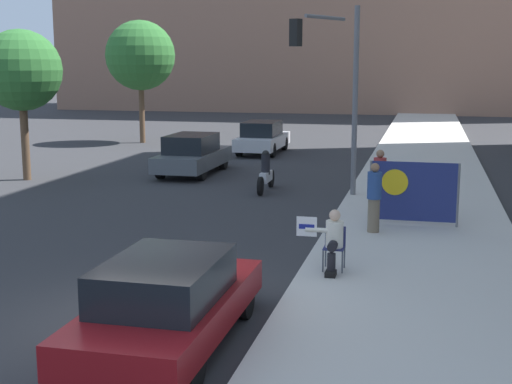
{
  "coord_description": "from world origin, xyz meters",
  "views": [
    {
      "loc": [
        4.37,
        -10.18,
        4.12
      ],
      "look_at": [
        0.78,
        4.8,
        1.33
      ],
      "focal_mm": 50.0,
      "sensor_mm": 36.0,
      "label": 1
    }
  ],
  "objects_px": {
    "pedestrian_behind": "(379,181)",
    "street_tree_near_curb": "(21,71)",
    "protest_banner": "(413,192)",
    "motorcycle_on_road": "(266,174)",
    "street_tree_midblock": "(140,56)",
    "parked_car_curbside": "(168,301)",
    "traffic_light_pole": "(332,70)",
    "car_on_road_nearest": "(193,154)",
    "car_on_road_midblock": "(262,137)",
    "seated_protester": "(333,239)",
    "jogger_on_sidewalk": "(374,197)"
  },
  "relations": [
    {
      "from": "street_tree_near_curb",
      "to": "street_tree_midblock",
      "type": "height_order",
      "value": "street_tree_midblock"
    },
    {
      "from": "pedestrian_behind",
      "to": "street_tree_midblock",
      "type": "relative_size",
      "value": 0.27
    },
    {
      "from": "seated_protester",
      "to": "parked_car_curbside",
      "type": "bearing_deg",
      "value": -93.65
    },
    {
      "from": "jogger_on_sidewalk",
      "to": "street_tree_midblock",
      "type": "bearing_deg",
      "value": -21.72
    },
    {
      "from": "jogger_on_sidewalk",
      "to": "street_tree_near_curb",
      "type": "height_order",
      "value": "street_tree_near_curb"
    },
    {
      "from": "motorcycle_on_road",
      "to": "street_tree_near_curb",
      "type": "relative_size",
      "value": 0.41
    },
    {
      "from": "pedestrian_behind",
      "to": "car_on_road_nearest",
      "type": "xyz_separation_m",
      "value": [
        -7.34,
        6.23,
        -0.28
      ]
    },
    {
      "from": "jogger_on_sidewalk",
      "to": "parked_car_curbside",
      "type": "xyz_separation_m",
      "value": [
        -2.44,
        -7.28,
        -0.32
      ]
    },
    {
      "from": "protest_banner",
      "to": "motorcycle_on_road",
      "type": "relative_size",
      "value": 0.99
    },
    {
      "from": "traffic_light_pole",
      "to": "street_tree_midblock",
      "type": "height_order",
      "value": "street_tree_midblock"
    },
    {
      "from": "traffic_light_pole",
      "to": "motorcycle_on_road",
      "type": "bearing_deg",
      "value": 167.54
    },
    {
      "from": "parked_car_curbside",
      "to": "car_on_road_midblock",
      "type": "bearing_deg",
      "value": 99.51
    },
    {
      "from": "traffic_light_pole",
      "to": "car_on_road_nearest",
      "type": "height_order",
      "value": "traffic_light_pole"
    },
    {
      "from": "jogger_on_sidewalk",
      "to": "protest_banner",
      "type": "height_order",
      "value": "jogger_on_sidewalk"
    },
    {
      "from": "car_on_road_nearest",
      "to": "car_on_road_midblock",
      "type": "relative_size",
      "value": 1.01
    },
    {
      "from": "jogger_on_sidewalk",
      "to": "car_on_road_nearest",
      "type": "distance_m",
      "value": 11.33
    },
    {
      "from": "parked_car_curbside",
      "to": "motorcycle_on_road",
      "type": "bearing_deg",
      "value": 96.37
    },
    {
      "from": "seated_protester",
      "to": "protest_banner",
      "type": "bearing_deg",
      "value": 95.06
    },
    {
      "from": "pedestrian_behind",
      "to": "car_on_road_midblock",
      "type": "bearing_deg",
      "value": -119.32
    },
    {
      "from": "street_tree_midblock",
      "to": "car_on_road_nearest",
      "type": "bearing_deg",
      "value": -58.09
    },
    {
      "from": "traffic_light_pole",
      "to": "street_tree_near_curb",
      "type": "height_order",
      "value": "traffic_light_pole"
    },
    {
      "from": "protest_banner",
      "to": "street_tree_near_curb",
      "type": "bearing_deg",
      "value": 160.08
    },
    {
      "from": "street_tree_midblock",
      "to": "protest_banner",
      "type": "bearing_deg",
      "value": -50.4
    },
    {
      "from": "traffic_light_pole",
      "to": "seated_protester",
      "type": "bearing_deg",
      "value": -82.09
    },
    {
      "from": "pedestrian_behind",
      "to": "street_tree_near_curb",
      "type": "bearing_deg",
      "value": -70.54
    },
    {
      "from": "protest_banner",
      "to": "parked_car_curbside",
      "type": "height_order",
      "value": "protest_banner"
    },
    {
      "from": "protest_banner",
      "to": "car_on_road_midblock",
      "type": "relative_size",
      "value": 0.48
    },
    {
      "from": "parked_car_curbside",
      "to": "car_on_road_nearest",
      "type": "distance_m",
      "value": 16.63
    },
    {
      "from": "car_on_road_midblock",
      "to": "street_tree_near_curb",
      "type": "xyz_separation_m",
      "value": [
        -6.49,
        -9.39,
        3.11
      ]
    },
    {
      "from": "traffic_light_pole",
      "to": "car_on_road_midblock",
      "type": "bearing_deg",
      "value": 113.94
    },
    {
      "from": "pedestrian_behind",
      "to": "parked_car_curbside",
      "type": "height_order",
      "value": "pedestrian_behind"
    },
    {
      "from": "seated_protester",
      "to": "street_tree_near_curb",
      "type": "relative_size",
      "value": 0.22
    },
    {
      "from": "car_on_road_nearest",
      "to": "motorcycle_on_road",
      "type": "height_order",
      "value": "car_on_road_nearest"
    },
    {
      "from": "pedestrian_behind",
      "to": "motorcycle_on_road",
      "type": "relative_size",
      "value": 0.77
    },
    {
      "from": "seated_protester",
      "to": "parked_car_curbside",
      "type": "height_order",
      "value": "seated_protester"
    },
    {
      "from": "car_on_road_nearest",
      "to": "pedestrian_behind",
      "type": "bearing_deg",
      "value": -40.3
    },
    {
      "from": "street_tree_near_curb",
      "to": "car_on_road_nearest",
      "type": "bearing_deg",
      "value": 26.63
    },
    {
      "from": "traffic_light_pole",
      "to": "street_tree_midblock",
      "type": "relative_size",
      "value": 0.89
    },
    {
      "from": "seated_protester",
      "to": "car_on_road_midblock",
      "type": "xyz_separation_m",
      "value": [
        -5.7,
        18.73,
        -0.06
      ]
    },
    {
      "from": "protest_banner",
      "to": "street_tree_near_curb",
      "type": "distance_m",
      "value": 14.74
    },
    {
      "from": "pedestrian_behind",
      "to": "car_on_road_nearest",
      "type": "bearing_deg",
      "value": -95.21
    },
    {
      "from": "protest_banner",
      "to": "street_tree_near_curb",
      "type": "height_order",
      "value": "street_tree_near_curb"
    },
    {
      "from": "pedestrian_behind",
      "to": "car_on_road_midblock",
      "type": "height_order",
      "value": "pedestrian_behind"
    },
    {
      "from": "parked_car_curbside",
      "to": "street_tree_near_curb",
      "type": "relative_size",
      "value": 0.82
    },
    {
      "from": "seated_protester",
      "to": "protest_banner",
      "type": "height_order",
      "value": "protest_banner"
    },
    {
      "from": "seated_protester",
      "to": "street_tree_near_curb",
      "type": "distance_m",
      "value": 15.66
    },
    {
      "from": "seated_protester",
      "to": "street_tree_near_curb",
      "type": "bearing_deg",
      "value": 165.27
    },
    {
      "from": "traffic_light_pole",
      "to": "motorcycle_on_road",
      "type": "xyz_separation_m",
      "value": [
        -2.16,
        0.48,
        -3.34
      ]
    },
    {
      "from": "car_on_road_nearest",
      "to": "traffic_light_pole",
      "type": "bearing_deg",
      "value": -31.34
    },
    {
      "from": "traffic_light_pole",
      "to": "parked_car_curbside",
      "type": "xyz_separation_m",
      "value": [
        -0.72,
        -12.44,
        -3.22
      ]
    }
  ]
}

